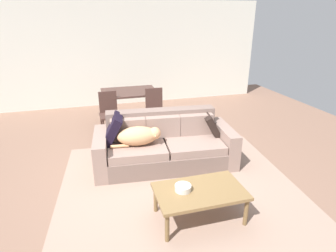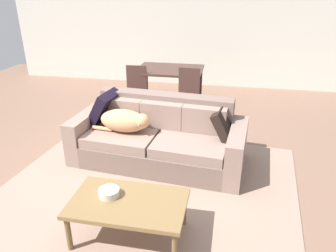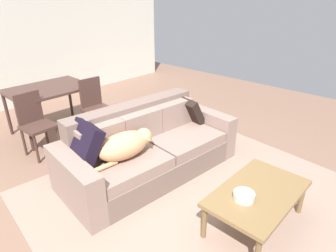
# 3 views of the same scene
# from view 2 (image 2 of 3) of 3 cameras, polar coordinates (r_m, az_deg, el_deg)

# --- Properties ---
(ground_plane) EXTENTS (10.00, 10.00, 0.00)m
(ground_plane) POSITION_cam_2_polar(r_m,az_deg,el_deg) (4.25, -6.44, -7.59)
(ground_plane) COLOR #83604E
(back_partition) EXTENTS (8.00, 0.12, 2.70)m
(back_partition) POSITION_cam_2_polar(r_m,az_deg,el_deg) (7.57, 2.33, 17.51)
(back_partition) COLOR silver
(back_partition) RESTS_ON ground
(area_rug) EXTENTS (3.66, 3.68, 0.01)m
(area_rug) POSITION_cam_2_polar(r_m,az_deg,el_deg) (3.69, -4.77, -12.93)
(area_rug) COLOR gray
(area_rug) RESTS_ON ground
(couch) EXTENTS (2.31, 1.17, 0.84)m
(couch) POSITION_cam_2_polar(r_m,az_deg,el_deg) (4.30, -1.51, -2.17)
(couch) COLOR #766057
(couch) RESTS_ON ground
(dog_on_left_cushion) EXTENTS (0.79, 0.38, 0.30)m
(dog_on_left_cushion) POSITION_cam_2_polar(r_m,az_deg,el_deg) (4.20, -7.56, 0.92)
(dog_on_left_cushion) COLOR tan
(dog_on_left_cushion) RESTS_ON couch
(throw_pillow_by_left_arm) EXTENTS (0.40, 0.51, 0.48)m
(throw_pillow_by_left_arm) POSITION_cam_2_polar(r_m,az_deg,el_deg) (4.51, -11.31, 3.18)
(throw_pillow_by_left_arm) COLOR black
(throw_pillow_by_left_arm) RESTS_ON couch
(throw_pillow_by_right_arm) EXTENTS (0.33, 0.41, 0.38)m
(throw_pillow_by_right_arm) POSITION_cam_2_polar(r_m,az_deg,el_deg) (4.08, 9.73, 0.31)
(throw_pillow_by_right_arm) COLOR black
(throw_pillow_by_right_arm) RESTS_ON couch
(coffee_table) EXTENTS (1.05, 0.63, 0.41)m
(coffee_table) POSITION_cam_2_polar(r_m,az_deg,el_deg) (3.04, -7.04, -13.74)
(coffee_table) COLOR olive
(coffee_table) RESTS_ON ground
(bowl_on_coffee_table) EXTENTS (0.19, 0.19, 0.07)m
(bowl_on_coffee_table) POSITION_cam_2_polar(r_m,az_deg,el_deg) (3.09, -10.39, -11.51)
(bowl_on_coffee_table) COLOR silver
(bowl_on_coffee_table) RESTS_ON coffee_table
(dining_table) EXTENTS (1.21, 0.91, 0.75)m
(dining_table) POSITION_cam_2_polar(r_m,az_deg,el_deg) (6.08, 0.29, 9.45)
(dining_table) COLOR #493029
(dining_table) RESTS_ON ground
(dining_chair_near_left) EXTENTS (0.43, 0.43, 0.89)m
(dining_chair_near_left) POSITION_cam_2_polar(r_m,az_deg,el_deg) (5.73, -5.73, 6.50)
(dining_chair_near_left) COLOR #493029
(dining_chair_near_left) RESTS_ON ground
(dining_chair_near_right) EXTENTS (0.42, 0.42, 0.91)m
(dining_chair_near_right) POSITION_cam_2_polar(r_m,az_deg,el_deg) (5.47, 3.50, 5.82)
(dining_chair_near_right) COLOR #493029
(dining_chair_near_right) RESTS_ON ground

